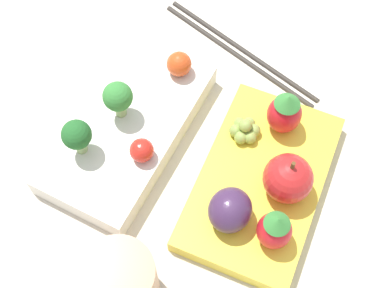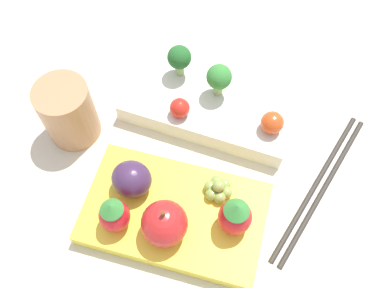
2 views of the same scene
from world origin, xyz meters
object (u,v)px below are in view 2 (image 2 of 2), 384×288
object	(u,v)px
grape_cluster	(218,189)
chopsticks_pair	(320,186)
strawberry_1	(235,216)
broccoli_floret_1	(219,78)
bento_box_savoury	(210,104)
plum	(132,179)
apple	(163,223)
cherry_tomato_1	(272,123)
drinking_cup	(68,112)
cherry_tomato_0	(180,108)
strawberry_0	(114,215)
broccoli_floret_0	(179,58)
bento_box_fruit	(172,212)

from	to	relation	value
grape_cluster	chopsticks_pair	distance (m)	0.12
strawberry_1	broccoli_floret_1	bearing A→B (deg)	115.16
bento_box_savoury	plum	bearing A→B (deg)	-106.07
apple	plum	distance (m)	0.06
cherry_tomato_1	drinking_cup	size ratio (longest dim) A/B	0.33
bento_box_savoury	broccoli_floret_1	world-z (taller)	broccoli_floret_1
plum	cherry_tomato_0	bearing A→B (deg)	82.39
apple	chopsticks_pair	size ratio (longest dim) A/B	0.26
cherry_tomato_0	plum	bearing A→B (deg)	-97.61
plum	chopsticks_pair	distance (m)	0.21
apple	strawberry_0	size ratio (longest dim) A/B	1.14
apple	drinking_cup	size ratio (longest dim) A/B	0.70
plum	grape_cluster	bearing A→B (deg)	17.08
broccoli_floret_1	cherry_tomato_0	size ratio (longest dim) A/B	1.93
cherry_tomato_0	drinking_cup	world-z (taller)	drinking_cup
strawberry_1	plum	size ratio (longest dim) A/B	1.22
drinking_cup	bento_box_savoury	bearing A→B (deg)	31.14
cherry_tomato_1	strawberry_0	size ratio (longest dim) A/B	0.54
bento_box_savoury	strawberry_0	bearing A→B (deg)	-101.95
broccoli_floret_1	strawberry_1	xyz separation A→B (m)	(0.07, -0.15, -0.01)
bento_box_savoury	apple	distance (m)	0.17
apple	grape_cluster	xyz separation A→B (m)	(0.04, 0.06, -0.02)
broccoli_floret_1	strawberry_0	xyz separation A→B (m)	(-0.04, -0.19, -0.01)
drinking_cup	cherry_tomato_1	bearing A→B (deg)	17.52
bento_box_savoury	cherry_tomato_0	world-z (taller)	cherry_tomato_0
broccoli_floret_1	plum	distance (m)	0.15
bento_box_savoury	broccoli_floret_1	xyz separation A→B (m)	(0.01, 0.01, 0.04)
cherry_tomato_0	grape_cluster	bearing A→B (deg)	-45.26
bento_box_savoury	broccoli_floret_0	bearing A→B (deg)	155.84
drinking_cup	chopsticks_pair	world-z (taller)	drinking_cup
grape_cluster	chopsticks_pair	size ratio (longest dim) A/B	0.15
strawberry_1	strawberry_0	bearing A→B (deg)	-159.93
broccoli_floret_1	bento_box_fruit	bearing A→B (deg)	-88.88
apple	strawberry_0	distance (m)	0.05
broccoli_floret_1	cherry_tomato_1	world-z (taller)	broccoli_floret_1
strawberry_0	grape_cluster	xyz separation A→B (m)	(0.09, 0.07, -0.02)
bento_box_fruit	chopsticks_pair	xyz separation A→B (m)	(0.14, 0.09, -0.01)
chopsticks_pair	apple	bearing A→B (deg)	-140.89
bento_box_savoury	cherry_tomato_0	bearing A→B (deg)	-126.74
strawberry_0	strawberry_1	world-z (taller)	strawberry_1
bento_box_savoury	drinking_cup	xyz separation A→B (m)	(-0.14, -0.08, 0.03)
broccoli_floret_0	strawberry_1	xyz separation A→B (m)	(0.12, -0.16, -0.01)
bento_box_fruit	apple	distance (m)	0.04
bento_box_fruit	drinking_cup	bearing A→B (deg)	158.64
cherry_tomato_1	bento_box_savoury	bearing A→B (deg)	168.64
chopsticks_pair	bento_box_fruit	bearing A→B (deg)	-147.42
chopsticks_pair	broccoli_floret_0	bearing A→B (deg)	159.60
strawberry_0	strawberry_1	bearing A→B (deg)	20.07
broccoli_floret_1	strawberry_1	distance (m)	0.16
bento_box_fruit	broccoli_floret_1	distance (m)	0.16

